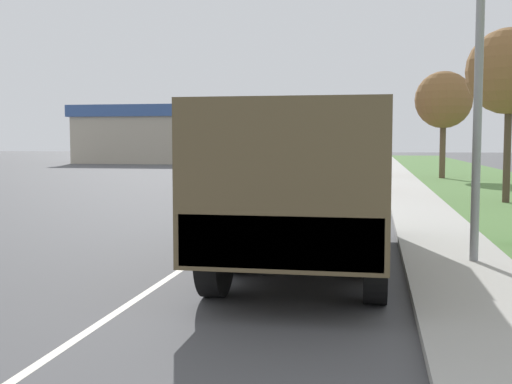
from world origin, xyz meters
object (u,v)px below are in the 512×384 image
object	(u,v)px
car_nearest_ahead	(332,175)
car_second_ahead	(350,167)
lamp_post	(466,26)
military_truck	(312,174)

from	to	relation	value
car_nearest_ahead	car_second_ahead	xyz separation A→B (m)	(0.25, 12.26, -0.12)
car_second_ahead	lamp_post	world-z (taller)	lamp_post
car_nearest_ahead	car_second_ahead	distance (m)	12.26
military_truck	lamp_post	distance (m)	3.46
military_truck	car_nearest_ahead	size ratio (longest dim) A/B	1.57
car_nearest_ahead	lamp_post	world-z (taller)	lamp_post
car_nearest_ahead	car_second_ahead	world-z (taller)	car_nearest_ahead
military_truck	car_nearest_ahead	distance (m)	15.24
car_nearest_ahead	car_second_ahead	bearing A→B (deg)	88.82
car_second_ahead	lamp_post	bearing A→B (deg)	-84.00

